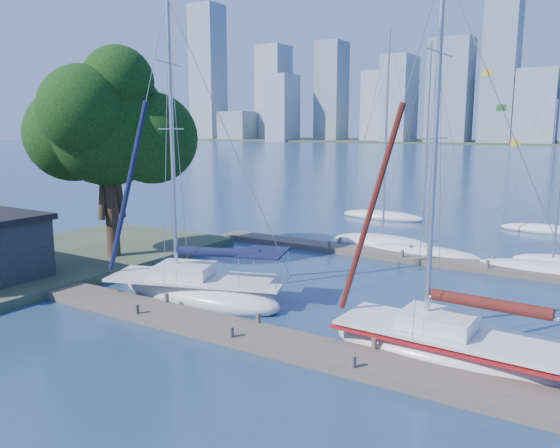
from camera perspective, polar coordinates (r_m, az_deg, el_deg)
The scene contains 12 objects.
ground at distance 21.89m, azimuth -3.64°, elevation -11.93°, with size 700.00×700.00×0.00m, color navy.
near_dock at distance 21.82m, azimuth -3.64°, elevation -11.44°, with size 26.00×2.00×0.40m, color #51453B.
far_dock at distance 34.88m, azimuth 14.64°, elevation -3.57°, with size 30.00×1.80×0.36m, color #51453B.
shore at distance 35.72m, azimuth -23.48°, elevation -3.65°, with size 12.00×22.00×0.50m, color #38472D.
tree at distance 33.84m, azimuth -17.60°, elevation 10.12°, with size 9.69×8.83×12.70m.
sailboat_navy at distance 26.66m, azimuth -8.62°, elevation -5.54°, with size 9.73×5.83×14.54m.
sailboat_maroon at distance 20.53m, azimuth 17.79°, elevation -10.79°, with size 9.12×3.32×13.99m.
bg_boat_1 at distance 38.77m, azimuth 10.68°, elevation -1.88°, with size 7.74×4.73×14.89m.
bg_boat_2 at distance 36.24m, azimuth 14.60°, elevation -2.92°, with size 7.90×4.64×13.74m.
bg_boat_3 at distance 34.28m, azimuth 26.56°, elevation -4.42°, with size 8.48×5.17×13.26m.
bg_boat_6 at distance 50.78m, azimuth 10.67°, elevation 0.86°, with size 8.04×4.23×13.45m.
bg_boat_7 at distance 48.20m, azimuth 26.07°, elevation -0.53°, with size 6.92×2.28×10.64m.
Camera 1 is at (11.87, -16.48, 8.16)m, focal length 35.00 mm.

